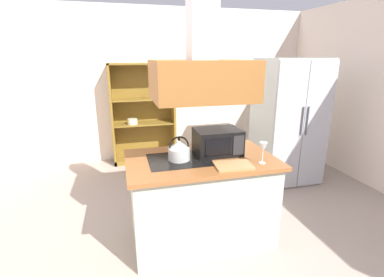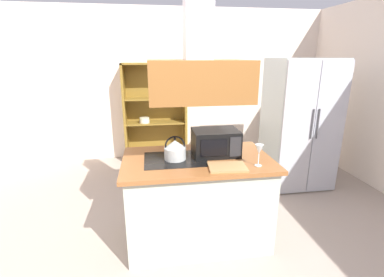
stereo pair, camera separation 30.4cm
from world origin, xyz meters
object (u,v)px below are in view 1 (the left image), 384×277
(dish_cabinet, at_px, (143,119))
(kettle, at_px, (179,150))
(cutting_board, at_px, (233,165))
(wine_glass_on_counter, at_px, (263,148))
(refrigerator, at_px, (288,121))
(microwave, at_px, (218,142))

(dish_cabinet, xyz_separation_m, kettle, (0.13, -2.50, 0.23))
(cutting_board, relative_size, wine_glass_on_counter, 1.65)
(refrigerator, bearing_deg, kettle, -149.97)
(microwave, xyz_separation_m, wine_glass_on_counter, (0.32, -0.36, 0.02))
(dish_cabinet, xyz_separation_m, microwave, (0.55, -2.42, 0.26))
(kettle, xyz_separation_m, cutting_board, (0.45, -0.28, -0.09))
(microwave, bearing_deg, dish_cabinet, 102.89)
(kettle, distance_m, microwave, 0.43)
(refrigerator, height_order, wine_glass_on_counter, refrigerator)
(kettle, bearing_deg, refrigerator, 30.03)
(dish_cabinet, distance_m, microwave, 2.49)
(refrigerator, height_order, kettle, refrigerator)
(dish_cabinet, bearing_deg, microwave, -77.11)
(refrigerator, bearing_deg, cutting_board, -136.56)
(microwave, bearing_deg, kettle, -169.20)
(cutting_board, distance_m, microwave, 0.38)
(cutting_board, height_order, microwave, microwave)
(kettle, height_order, cutting_board, kettle)
(kettle, relative_size, cutting_board, 0.69)
(dish_cabinet, bearing_deg, kettle, -86.97)
(microwave, height_order, wine_glass_on_counter, microwave)
(wine_glass_on_counter, bearing_deg, refrigerator, 49.77)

